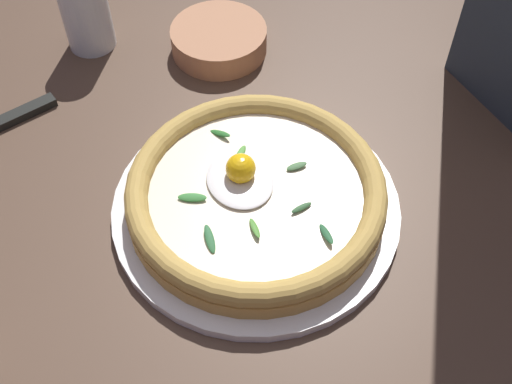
% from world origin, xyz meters
% --- Properties ---
extents(ground_plane, '(2.40, 2.40, 0.03)m').
position_xyz_m(ground_plane, '(0.00, 0.00, -0.01)').
color(ground_plane, brown).
rests_on(ground_plane, ground).
extents(pizza_plate, '(0.30, 0.30, 0.01)m').
position_xyz_m(pizza_plate, '(0.03, 0.01, 0.01)').
color(pizza_plate, white).
rests_on(pizza_plate, ground).
extents(pizza, '(0.27, 0.27, 0.05)m').
position_xyz_m(pizza, '(0.03, 0.01, 0.03)').
color(pizza, gold).
rests_on(pizza, pizza_plate).
extents(side_bowl, '(0.12, 0.12, 0.03)m').
position_xyz_m(side_bowl, '(0.29, -0.07, 0.02)').
color(side_bowl, '#B57852').
rests_on(side_bowl, ground).
extents(drinking_glass, '(0.06, 0.06, 0.12)m').
position_xyz_m(drinking_glass, '(0.38, 0.07, 0.05)').
color(drinking_glass, silver).
rests_on(drinking_glass, ground).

